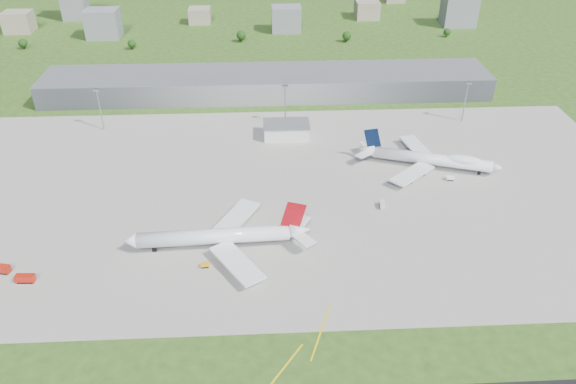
{
  "coord_description": "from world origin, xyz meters",
  "views": [
    {
      "loc": [
        -3.99,
        -196.89,
        150.88
      ],
      "look_at": [
        7.18,
        24.77,
        9.0
      ],
      "focal_mm": 35.0,
      "sensor_mm": 36.0,
      "label": 1
    }
  ],
  "objects_px": {
    "crash_tender": "(2,269)",
    "van_white_far": "(450,178)",
    "van_white_near": "(382,205)",
    "airliner_blue_quad": "(432,159)",
    "tug_yellow": "(205,265)",
    "airliner_red_twin": "(221,237)",
    "fire_truck": "(25,279)"
  },
  "relations": [
    {
      "from": "airliner_blue_quad",
      "to": "van_white_far",
      "type": "xyz_separation_m",
      "value": [
        6.74,
        -12.91,
        -4.29
      ]
    },
    {
      "from": "airliner_blue_quad",
      "to": "fire_truck",
      "type": "bearing_deg",
      "value": -137.85
    },
    {
      "from": "crash_tender",
      "to": "van_white_near",
      "type": "bearing_deg",
      "value": 25.89
    },
    {
      "from": "van_white_near",
      "to": "crash_tender",
      "type": "bearing_deg",
      "value": 107.31
    },
    {
      "from": "van_white_far",
      "to": "van_white_near",
      "type": "bearing_deg",
      "value": -142.07
    },
    {
      "from": "van_white_near",
      "to": "airliner_blue_quad",
      "type": "bearing_deg",
      "value": -39.15
    },
    {
      "from": "airliner_red_twin",
      "to": "van_white_far",
      "type": "bearing_deg",
      "value": -158.9
    },
    {
      "from": "van_white_far",
      "to": "airliner_blue_quad",
      "type": "bearing_deg",
      "value": 125.83
    },
    {
      "from": "airliner_blue_quad",
      "to": "crash_tender",
      "type": "xyz_separation_m",
      "value": [
        -196.79,
        -74.94,
        -3.69
      ]
    },
    {
      "from": "airliner_red_twin",
      "to": "fire_truck",
      "type": "xyz_separation_m",
      "value": [
        -77.07,
        -18.25,
        -4.15
      ]
    },
    {
      "from": "fire_truck",
      "to": "van_white_near",
      "type": "distance_m",
      "value": 158.81
    },
    {
      "from": "van_white_near",
      "to": "van_white_far",
      "type": "xyz_separation_m",
      "value": [
        39.95,
        22.76,
        -0.2
      ]
    },
    {
      "from": "fire_truck",
      "to": "van_white_far",
      "type": "height_order",
      "value": "fire_truck"
    },
    {
      "from": "crash_tender",
      "to": "van_white_far",
      "type": "distance_m",
      "value": 212.77
    },
    {
      "from": "airliner_red_twin",
      "to": "fire_truck",
      "type": "bearing_deg",
      "value": 10.9
    },
    {
      "from": "crash_tender",
      "to": "tug_yellow",
      "type": "distance_m",
      "value": 82.13
    },
    {
      "from": "airliner_red_twin",
      "to": "van_white_near",
      "type": "bearing_deg",
      "value": -162.43
    },
    {
      "from": "airliner_red_twin",
      "to": "tug_yellow",
      "type": "height_order",
      "value": "airliner_red_twin"
    },
    {
      "from": "airliner_red_twin",
      "to": "van_white_far",
      "type": "relative_size",
      "value": 17.87
    },
    {
      "from": "airliner_blue_quad",
      "to": "airliner_red_twin",
      "type": "bearing_deg",
      "value": -131.34
    },
    {
      "from": "airliner_red_twin",
      "to": "crash_tender",
      "type": "xyz_separation_m",
      "value": [
        -88.5,
        -11.96,
        -4.09
      ]
    },
    {
      "from": "airliner_blue_quad",
      "to": "crash_tender",
      "type": "distance_m",
      "value": 210.6
    },
    {
      "from": "airliner_blue_quad",
      "to": "tug_yellow",
      "type": "height_order",
      "value": "airliner_blue_quad"
    },
    {
      "from": "airliner_red_twin",
      "to": "van_white_far",
      "type": "height_order",
      "value": "airliner_red_twin"
    },
    {
      "from": "airliner_red_twin",
      "to": "van_white_far",
      "type": "distance_m",
      "value": 125.53
    },
    {
      "from": "tug_yellow",
      "to": "airliner_blue_quad",
      "type": "bearing_deg",
      "value": 27.86
    },
    {
      "from": "tug_yellow",
      "to": "van_white_far",
      "type": "xyz_separation_m",
      "value": [
        121.41,
        62.79,
        0.22
      ]
    },
    {
      "from": "airliner_red_twin",
      "to": "van_white_near",
      "type": "xyz_separation_m",
      "value": [
        75.07,
        27.31,
        -4.49
      ]
    },
    {
      "from": "crash_tender",
      "to": "van_white_far",
      "type": "height_order",
      "value": "crash_tender"
    },
    {
      "from": "airliner_blue_quad",
      "to": "tug_yellow",
      "type": "relative_size",
      "value": 19.84
    },
    {
      "from": "airliner_red_twin",
      "to": "van_white_near",
      "type": "distance_m",
      "value": 80.01
    },
    {
      "from": "airliner_red_twin",
      "to": "crash_tender",
      "type": "bearing_deg",
      "value": 5.28
    }
  ]
}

